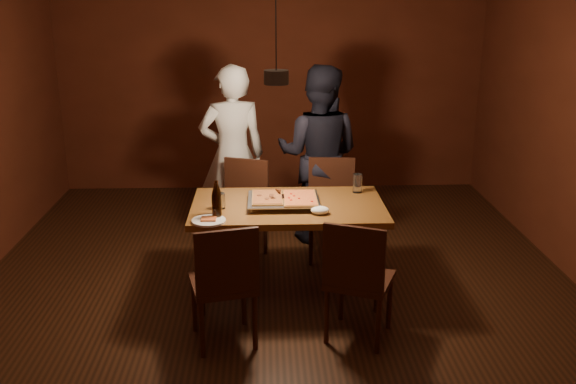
{
  "coord_description": "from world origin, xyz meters",
  "views": [
    {
      "loc": [
        -0.09,
        -4.63,
        2.36
      ],
      "look_at": [
        0.09,
        0.11,
        0.85
      ],
      "focal_mm": 40.0,
      "sensor_mm": 36.0,
      "label": 1
    }
  ],
  "objects_px": {
    "diner_dark": "(319,155)",
    "pendant_lamp": "(276,76)",
    "dining_table": "(288,213)",
    "chair_far_right": "(331,199)",
    "beer_bottle_a": "(216,201)",
    "plate_slice": "(209,221)",
    "beer_bottle_b": "(217,198)",
    "chair_near_right": "(357,271)",
    "chair_far_left": "(242,200)",
    "diner_white": "(233,155)",
    "pizza_tray": "(283,202)",
    "chair_near_left": "(225,275)"
  },
  "relations": [
    {
      "from": "diner_dark",
      "to": "pendant_lamp",
      "type": "relative_size",
      "value": 1.54
    },
    {
      "from": "chair_far_left",
      "to": "diner_white",
      "type": "xyz_separation_m",
      "value": [
        -0.1,
        0.4,
        0.32
      ]
    },
    {
      "from": "chair_far_left",
      "to": "chair_near_right",
      "type": "bearing_deg",
      "value": 138.6
    },
    {
      "from": "chair_far_right",
      "to": "pizza_tray",
      "type": "xyz_separation_m",
      "value": [
        -0.46,
        -0.77,
        0.24
      ]
    },
    {
      "from": "pendant_lamp",
      "to": "beer_bottle_b",
      "type": "bearing_deg",
      "value": -167.38
    },
    {
      "from": "beer_bottle_b",
      "to": "plate_slice",
      "type": "height_order",
      "value": "beer_bottle_b"
    },
    {
      "from": "chair_far_left",
      "to": "pendant_lamp",
      "type": "bearing_deg",
      "value": 129.48
    },
    {
      "from": "pizza_tray",
      "to": "beer_bottle_a",
      "type": "height_order",
      "value": "beer_bottle_a"
    },
    {
      "from": "beer_bottle_a",
      "to": "diner_white",
      "type": "height_order",
      "value": "diner_white"
    },
    {
      "from": "dining_table",
      "to": "chair_far_right",
      "type": "distance_m",
      "value": 0.88
    },
    {
      "from": "dining_table",
      "to": "chair_near_right",
      "type": "bearing_deg",
      "value": -61.06
    },
    {
      "from": "diner_dark",
      "to": "chair_far_right",
      "type": "bearing_deg",
      "value": 119.25
    },
    {
      "from": "beer_bottle_a",
      "to": "diner_dark",
      "type": "distance_m",
      "value": 1.7
    },
    {
      "from": "chair_near_right",
      "to": "diner_white",
      "type": "xyz_separation_m",
      "value": [
        -0.92,
        1.94,
        0.32
      ]
    },
    {
      "from": "beer_bottle_b",
      "to": "plate_slice",
      "type": "distance_m",
      "value": 0.21
    },
    {
      "from": "diner_white",
      "to": "chair_far_left",
      "type": "bearing_deg",
      "value": 93.56
    },
    {
      "from": "diner_dark",
      "to": "diner_white",
      "type": "bearing_deg",
      "value": 17.73
    },
    {
      "from": "chair_near_right",
      "to": "beer_bottle_b",
      "type": "xyz_separation_m",
      "value": [
        -0.98,
        0.58,
        0.34
      ]
    },
    {
      "from": "chair_far_right",
      "to": "beer_bottle_a",
      "type": "bearing_deg",
      "value": 52.62
    },
    {
      "from": "chair_far_left",
      "to": "diner_dark",
      "type": "xyz_separation_m",
      "value": [
        0.72,
        0.41,
        0.31
      ]
    },
    {
      "from": "beer_bottle_a",
      "to": "plate_slice",
      "type": "bearing_deg",
      "value": -124.77
    },
    {
      "from": "beer_bottle_b",
      "to": "pendant_lamp",
      "type": "xyz_separation_m",
      "value": [
        0.45,
        0.1,
        0.88
      ]
    },
    {
      "from": "chair_near_right",
      "to": "plate_slice",
      "type": "height_order",
      "value": "chair_near_right"
    },
    {
      "from": "beer_bottle_a",
      "to": "pendant_lamp",
      "type": "distance_m",
      "value": 1.0
    },
    {
      "from": "pizza_tray",
      "to": "plate_slice",
      "type": "xyz_separation_m",
      "value": [
        -0.55,
        -0.37,
        -0.01
      ]
    },
    {
      "from": "pizza_tray",
      "to": "pendant_lamp",
      "type": "bearing_deg",
      "value": -112.25
    },
    {
      "from": "chair_far_left",
      "to": "chair_far_right",
      "type": "height_order",
      "value": "same"
    },
    {
      "from": "dining_table",
      "to": "diner_white",
      "type": "distance_m",
      "value": 1.26
    },
    {
      "from": "beer_bottle_b",
      "to": "diner_white",
      "type": "distance_m",
      "value": 1.36
    },
    {
      "from": "dining_table",
      "to": "chair_far_left",
      "type": "bearing_deg",
      "value": 116.87
    },
    {
      "from": "beer_bottle_a",
      "to": "diner_dark",
      "type": "relative_size",
      "value": 0.16
    },
    {
      "from": "chair_near_right",
      "to": "plate_slice",
      "type": "distance_m",
      "value": 1.13
    },
    {
      "from": "diner_dark",
      "to": "pendant_lamp",
      "type": "xyz_separation_m",
      "value": [
        -0.42,
        -1.27,
        0.91
      ]
    },
    {
      "from": "beer_bottle_b",
      "to": "beer_bottle_a",
      "type": "bearing_deg",
      "value": -87.12
    },
    {
      "from": "chair_far_right",
      "to": "diner_dark",
      "type": "distance_m",
      "value": 0.51
    },
    {
      "from": "plate_slice",
      "to": "diner_dark",
      "type": "height_order",
      "value": "diner_dark"
    },
    {
      "from": "chair_near_left",
      "to": "plate_slice",
      "type": "height_order",
      "value": "chair_near_left"
    },
    {
      "from": "diner_dark",
      "to": "beer_bottle_b",
      "type": "bearing_deg",
      "value": 74.41
    },
    {
      "from": "chair_near_right",
      "to": "diner_white",
      "type": "bearing_deg",
      "value": 138.26
    },
    {
      "from": "chair_near_right",
      "to": "pizza_tray",
      "type": "height_order",
      "value": "chair_near_right"
    },
    {
      "from": "chair_near_right",
      "to": "chair_far_right",
      "type": "bearing_deg",
      "value": 113.49
    },
    {
      "from": "chair_near_right",
      "to": "beer_bottle_b",
      "type": "relative_size",
      "value": 2.13
    },
    {
      "from": "beer_bottle_a",
      "to": "plate_slice",
      "type": "xyz_separation_m",
      "value": [
        -0.05,
        -0.08,
        -0.12
      ]
    },
    {
      "from": "beer_bottle_a",
      "to": "pizza_tray",
      "type": "bearing_deg",
      "value": 30.1
    },
    {
      "from": "pendant_lamp",
      "to": "pizza_tray",
      "type": "bearing_deg",
      "value": 62.34
    },
    {
      "from": "beer_bottle_a",
      "to": "plate_slice",
      "type": "distance_m",
      "value": 0.16
    },
    {
      "from": "plate_slice",
      "to": "pizza_tray",
      "type": "bearing_deg",
      "value": 33.61
    },
    {
      "from": "chair_near_left",
      "to": "pizza_tray",
      "type": "xyz_separation_m",
      "value": [
        0.42,
        0.81,
        0.24
      ]
    },
    {
      "from": "plate_slice",
      "to": "pendant_lamp",
      "type": "xyz_separation_m",
      "value": [
        0.5,
        0.27,
        1.0
      ]
    },
    {
      "from": "dining_table",
      "to": "chair_far_left",
      "type": "height_order",
      "value": "chair_far_left"
    }
  ]
}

